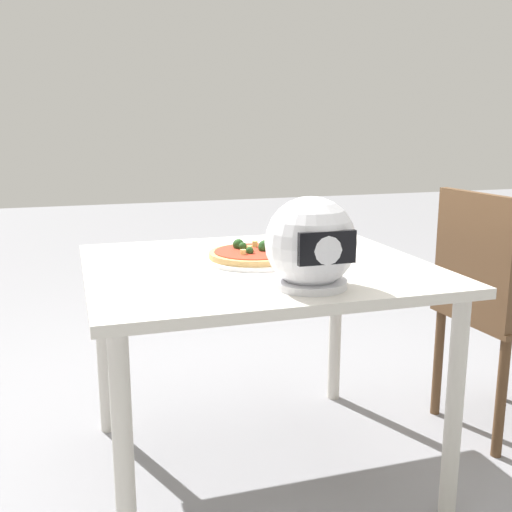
# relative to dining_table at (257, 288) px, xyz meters

# --- Properties ---
(ground_plane) EXTENTS (14.00, 14.00, 0.00)m
(ground_plane) POSITION_rel_dining_table_xyz_m (0.00, 0.00, -0.62)
(ground_plane) COLOR gray
(dining_table) EXTENTS (1.05, 0.93, 0.70)m
(dining_table) POSITION_rel_dining_table_xyz_m (0.00, 0.00, 0.00)
(dining_table) COLOR beige
(dining_table) RESTS_ON ground
(pizza_plate) EXTENTS (0.31, 0.31, 0.01)m
(pizza_plate) POSITION_rel_dining_table_xyz_m (-0.00, -0.04, 0.09)
(pizza_plate) COLOR white
(pizza_plate) RESTS_ON dining_table
(pizza) EXTENTS (0.28, 0.28, 0.05)m
(pizza) POSITION_rel_dining_table_xyz_m (-0.00, -0.04, 0.11)
(pizza) COLOR tan
(pizza) RESTS_ON pizza_plate
(motorcycle_helmet) EXTENTS (0.24, 0.24, 0.24)m
(motorcycle_helmet) POSITION_rel_dining_table_xyz_m (-0.05, 0.30, 0.20)
(motorcycle_helmet) COLOR silver
(motorcycle_helmet) RESTS_ON dining_table
(chair_side) EXTENTS (0.42, 0.42, 0.90)m
(chair_side) POSITION_rel_dining_table_xyz_m (-0.88, 0.01, -0.12)
(chair_side) COLOR brown
(chair_side) RESTS_ON ground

